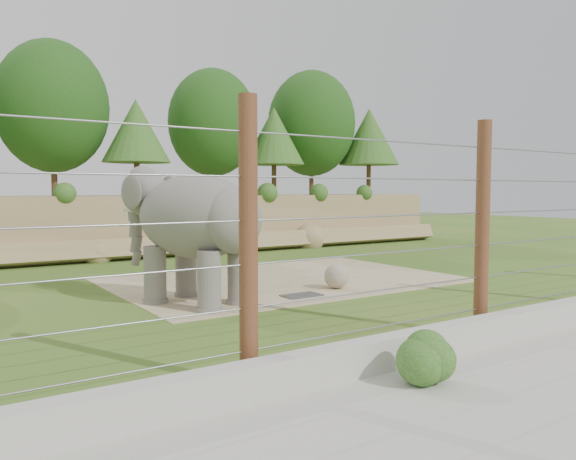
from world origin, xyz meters
TOP-DOWN VIEW (x-y plane):
  - ground at (0.00, 0.00)m, footprint 90.00×90.00m
  - back_embankment at (0.59, 12.68)m, footprint 30.00×5.52m
  - dirt_patch at (0.50, 3.00)m, footprint 10.00×7.00m
  - drain_grate at (-0.60, 0.48)m, footprint 1.00×0.60m
  - elephant at (-3.22, 1.12)m, footprint 3.13×4.36m
  - stone_ball at (0.83, 0.84)m, footprint 0.69×0.69m
  - retaining_wall at (0.00, -5.00)m, footprint 26.00×0.35m
  - barrier_fence at (0.00, -4.50)m, footprint 20.26×0.26m
  - walkway_shrub at (-3.00, -5.80)m, footprint 0.75×0.75m

SIDE VIEW (x-z plane):
  - ground at x=0.00m, z-range 0.00..0.00m
  - dirt_patch at x=0.50m, z-range 0.00..0.02m
  - drain_grate at x=-0.60m, z-range 0.02..0.05m
  - retaining_wall at x=0.00m, z-range 0.00..0.50m
  - stone_ball at x=0.83m, z-range 0.02..0.71m
  - walkway_shrub at x=-3.00m, z-range 0.01..0.76m
  - elephant at x=-3.22m, z-range 0.00..3.25m
  - barrier_fence at x=0.00m, z-range 0.00..4.00m
  - back_embankment at x=0.59m, z-range -0.42..8.35m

